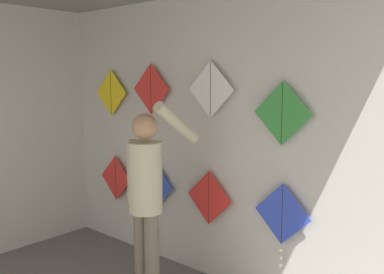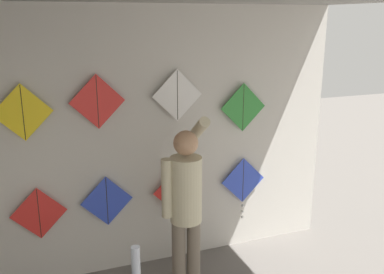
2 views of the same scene
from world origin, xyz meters
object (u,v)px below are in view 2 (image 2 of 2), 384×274
Objects in this scene: kite_4 at (23,113)px; shopkeeper at (186,201)px; kite_1 at (107,201)px; kite_3 at (243,184)px; kite_7 at (243,107)px; kite_0 at (39,213)px; kite_2 at (177,191)px; kite_6 at (177,95)px; kite_5 at (97,102)px.

shopkeeper is at bearing -27.24° from kite_4.
shopkeeper reaches higher than kite_1.
kite_7 reaches higher than kite_3.
kite_4 is at bearing 179.97° from kite_3.
shopkeeper is at bearing -144.28° from kite_3.
kite_0 is at bearing 180.00° from kite_1.
kite_3 is at bearing -0.03° from kite_4.
kite_6 is at bearing 0.00° from kite_2.
kite_3 is 1.38× the size of kite_6.
kite_2 is 1.06m from kite_6.
kite_5 is at bearing 180.00° from kite_6.
kite_2 is 1.00× the size of kite_6.
kite_4 is at bearing 180.00° from kite_1.
kite_1 is at bearing 180.00° from kite_2.
kite_1 is at bearing 135.82° from shopkeeper.
kite_1 is 0.77m from kite_2.
kite_1 is (-0.62, 0.69, -0.19)m from shopkeeper.
kite_5 is (-0.04, 0.00, 1.05)m from kite_1.
kite_0 is at bearing 180.00° from kite_2.
shopkeeper is 3.35× the size of kite_5.
kite_7 is (2.21, 0.00, 0.90)m from kite_0.
kite_4 is at bearing 180.00° from kite_7.
kite_4 is (-1.48, 0.00, 0.99)m from kite_2.
kite_0 is 1.44m from kite_2.
kite_6 is (0.16, 0.69, 0.87)m from shopkeeper.
kite_7 is at bearing 0.00° from kite_0.
kite_5 is at bearing 0.00° from kite_4.
kite_3 is 2.51m from kite_4.
kite_7 is at bearing 0.00° from kite_1.
shopkeeper is 3.35× the size of kite_4.
kite_0 is at bearing 179.97° from kite_3.
kite_6 reaches higher than kite_1.
kite_6 reaches higher than shopkeeper.
kite_5 reaches higher than kite_1.
kite_0 is at bearing 180.00° from kite_6.
kite_5 is at bearing 180.00° from kite_2.
kite_2 is (0.15, 0.69, -0.19)m from shopkeeper.
kite_4 is 1.50m from kite_6.
kite_2 reaches higher than kite_0.
kite_7 is (1.54, 0.00, 0.88)m from kite_1.
shopkeeper reaches higher than kite_2.
kite_1 is 1.78m from kite_7.
kite_7 is (0.78, 0.00, 0.87)m from kite_2.
shopkeeper is 1.47m from kite_0.
kite_6 is (0.82, 0.00, 0.01)m from kite_5.
kite_2 is at bearing 0.00° from kite_5.
shopkeeper is at bearing -143.40° from kite_7.
kite_7 reaches higher than kite_1.
kite_7 is at bearing 40.40° from shopkeeper.
kite_4 is at bearing 180.00° from kite_6.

